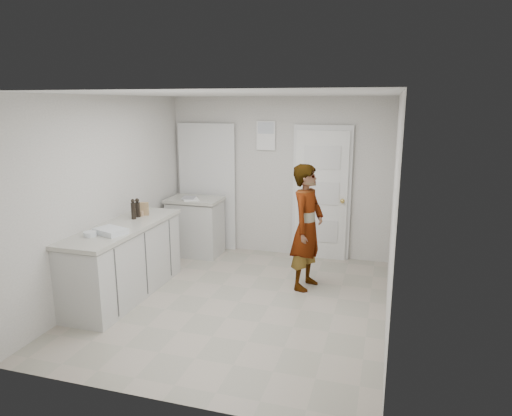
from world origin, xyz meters
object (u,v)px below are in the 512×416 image
(cake_mix_box, at_px, (145,209))
(spice_jar, at_px, (142,214))
(baking_dish, at_px, (110,231))
(egg_bowl, at_px, (90,234))
(person, at_px, (307,227))
(oil_cruet_b, at_px, (133,209))
(oil_cruet_a, at_px, (138,208))

(cake_mix_box, bearing_deg, spice_jar, -120.10)
(baking_dish, bearing_deg, egg_bowl, -134.88)
(person, distance_m, baking_dish, 2.44)
(egg_bowl, bearing_deg, baking_dish, 45.12)
(cake_mix_box, xyz_separation_m, baking_dish, (0.07, -0.90, -0.06))
(oil_cruet_b, xyz_separation_m, baking_dish, (0.10, -0.68, -0.10))
(spice_jar, bearing_deg, oil_cruet_a, -122.59)
(person, height_order, oil_cruet_b, person)
(baking_dish, bearing_deg, oil_cruet_b, 98.76)
(oil_cruet_b, bearing_deg, cake_mix_box, 80.88)
(cake_mix_box, bearing_deg, oil_cruet_a, -131.41)
(spice_jar, height_order, egg_bowl, spice_jar)
(oil_cruet_a, xyz_separation_m, egg_bowl, (-0.05, -0.95, -0.09))
(cake_mix_box, relative_size, oil_cruet_a, 0.70)
(cake_mix_box, height_order, oil_cruet_a, oil_cruet_a)
(person, height_order, egg_bowl, person)
(oil_cruet_b, relative_size, egg_bowl, 1.86)
(cake_mix_box, distance_m, egg_bowl, 1.07)
(person, bearing_deg, baking_dish, 135.58)
(oil_cruet_a, distance_m, baking_dish, 0.80)
(person, xyz_separation_m, egg_bowl, (-2.23, -1.44, 0.13))
(person, xyz_separation_m, baking_dish, (-2.07, -1.28, 0.13))
(spice_jar, relative_size, egg_bowl, 0.49)
(person, relative_size, egg_bowl, 11.48)
(cake_mix_box, bearing_deg, baking_dish, -106.85)
(person, distance_m, cake_mix_box, 2.18)
(spice_jar, bearing_deg, egg_bowl, -94.62)
(cake_mix_box, bearing_deg, oil_cruet_b, -120.37)
(egg_bowl, bearing_deg, spice_jar, 85.38)
(cake_mix_box, distance_m, oil_cruet_a, 0.12)
(spice_jar, xyz_separation_m, egg_bowl, (-0.08, -1.00, -0.01))
(oil_cruet_a, distance_m, oil_cruet_b, 0.11)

